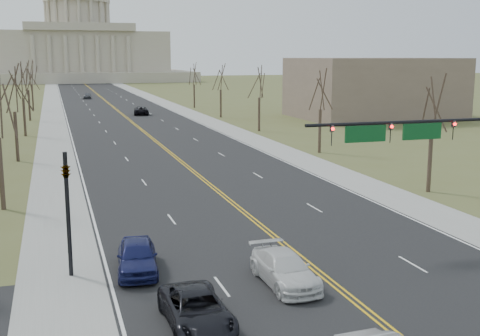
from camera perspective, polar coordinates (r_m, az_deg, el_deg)
road at (r=125.97m, az=-11.89°, el=5.65°), size 20.00×380.00×0.01m
cross_road at (r=26.25m, az=11.57°, el=-12.85°), size 120.00×14.00×0.01m
sidewalk_left at (r=125.40m, az=-17.37°, el=5.38°), size 4.00×380.00×0.03m
sidewalk_right at (r=127.66m, az=-6.50°, el=5.88°), size 4.00×380.00×0.03m
center_line at (r=125.97m, az=-11.89°, el=5.66°), size 0.42×380.00×0.01m
edge_line_left at (r=125.42m, az=-16.36°, el=5.44°), size 0.15×380.00×0.01m
edge_line_right at (r=127.27m, az=-7.47°, el=5.84°), size 0.15×380.00×0.01m
capitol at (r=265.19m, az=-15.02°, el=11.07°), size 90.00×60.00×50.00m
signal_mast at (r=34.74m, az=16.76°, el=2.55°), size 12.12×0.44×7.20m
signal_left at (r=29.24m, az=-16.06°, el=-2.95°), size 0.32×0.36×6.00m
tree_r_0 at (r=47.81m, az=17.83°, el=5.52°), size 3.74×3.74×8.50m
tree_r_1 at (r=65.15m, az=7.66°, el=7.15°), size 3.74×3.74×8.50m
tree_l_1 at (r=63.17m, az=-20.69°, el=6.82°), size 3.96×3.96×9.00m
tree_r_2 at (r=83.69m, az=1.84°, el=7.98°), size 3.74×3.74×8.50m
tree_l_2 at (r=83.13m, az=-19.96°, el=7.61°), size 3.96×3.96×9.00m
tree_r_3 at (r=102.78m, az=-1.85°, el=8.46°), size 3.74×3.74×8.50m
tree_l_3 at (r=103.10m, az=-19.50°, el=8.09°), size 3.96×3.96×9.00m
tree_r_4 at (r=122.15m, az=-4.39°, el=8.77°), size 3.74×3.74×8.50m
tree_l_4 at (r=123.08m, az=-19.19°, el=8.42°), size 3.96×3.96×9.00m
bldg_right_mass at (r=104.89m, az=12.48°, el=7.42°), size 25.00×20.00×10.00m
car_sb_outer_lead at (r=23.89m, az=-4.14°, el=-13.25°), size 2.38×5.02×1.39m
car_sb_inner_second at (r=27.99m, az=4.24°, el=-9.52°), size 2.17×5.07×1.46m
car_sb_outer_second at (r=29.80m, az=-9.73°, el=-8.24°), size 2.41×4.88×1.60m
car_far_nb at (r=109.13m, az=-9.35°, el=5.41°), size 3.18×5.74×1.52m
car_far_sb at (r=152.68m, az=-14.29°, el=6.66°), size 2.33×4.61×1.50m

